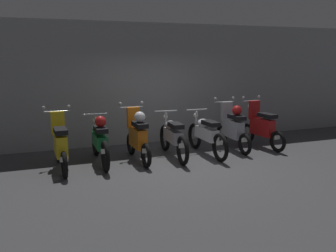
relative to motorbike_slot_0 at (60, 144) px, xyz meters
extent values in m
plane|color=#424244|center=(2.51, -0.67, -0.53)|extent=(80.00, 80.00, 0.00)
cube|color=gray|center=(2.51, 1.82, 1.07)|extent=(16.00, 0.30, 3.19)
torus|color=black|center=(-0.01, 0.53, -0.26)|extent=(0.10, 0.53, 0.53)
torus|color=black|center=(0.02, -0.62, -0.26)|extent=(0.10, 0.53, 0.53)
cube|color=gold|center=(0.00, -0.04, 0.01)|extent=(0.24, 0.74, 0.44)
cube|color=gold|center=(-0.01, 0.30, 0.41)|extent=(0.28, 0.13, 0.48)
cube|color=black|center=(0.01, -0.20, 0.33)|extent=(0.25, 0.53, 0.10)
cylinder|color=#B7BABF|center=(-0.01, 0.44, 0.63)|extent=(0.56, 0.05, 0.04)
sphere|color=#B7BABF|center=(-0.27, 0.43, 0.73)|extent=(0.07, 0.07, 0.07)
sphere|color=#B7BABF|center=(0.25, 0.45, 0.73)|extent=(0.07, 0.07, 0.07)
cylinder|color=#B7BABF|center=(-0.01, 0.49, 0.16)|extent=(0.06, 0.15, 0.85)
sphere|color=silver|center=(-0.01, 0.49, 0.48)|extent=(0.12, 0.12, 0.12)
cube|color=white|center=(0.02, -0.59, -0.16)|extent=(0.16, 0.02, 0.10)
torus|color=black|center=(0.84, 0.79, -0.20)|extent=(0.10, 0.65, 0.65)
torus|color=black|center=(0.83, -0.51, -0.20)|extent=(0.10, 0.65, 0.65)
cube|color=#197238|center=(0.84, 0.14, -0.01)|extent=(0.23, 0.83, 0.28)
ellipsoid|color=#197238|center=(0.84, 0.30, 0.21)|extent=(0.26, 0.44, 0.22)
cube|color=black|center=(0.84, -0.04, 0.27)|extent=(0.24, 0.52, 0.10)
cylinder|color=#B7BABF|center=(0.84, 0.69, 0.49)|extent=(0.56, 0.04, 0.04)
cylinder|color=#B7BABF|center=(0.84, 0.74, 0.12)|extent=(0.06, 0.16, 0.65)
sphere|color=silver|center=(0.84, 0.74, 0.34)|extent=(0.12, 0.12, 0.12)
cube|color=white|center=(0.83, -0.48, -0.10)|extent=(0.16, 0.01, 0.10)
sphere|color=red|center=(0.84, -0.04, 0.44)|extent=(0.24, 0.24, 0.24)
torus|color=black|center=(1.66, 0.63, -0.26)|extent=(0.10, 0.53, 0.53)
torus|color=black|center=(1.69, -0.52, -0.26)|extent=(0.10, 0.53, 0.53)
cube|color=orange|center=(1.68, 0.05, 0.01)|extent=(0.24, 0.74, 0.44)
cube|color=orange|center=(1.67, 0.40, 0.41)|extent=(0.28, 0.13, 0.48)
cube|color=black|center=(1.68, -0.11, 0.33)|extent=(0.25, 0.53, 0.10)
cylinder|color=#B7BABF|center=(1.66, 0.53, 0.63)|extent=(0.56, 0.05, 0.04)
sphere|color=#B7BABF|center=(1.40, 0.53, 0.73)|extent=(0.07, 0.07, 0.07)
sphere|color=#B7BABF|center=(1.92, 0.54, 0.73)|extent=(0.07, 0.07, 0.07)
cylinder|color=#B7BABF|center=(1.66, 0.58, 0.16)|extent=(0.06, 0.15, 0.85)
sphere|color=silver|center=(1.66, 0.58, 0.48)|extent=(0.12, 0.12, 0.12)
cube|color=white|center=(1.69, -0.50, -0.16)|extent=(0.16, 0.02, 0.10)
sphere|color=silver|center=(1.68, -0.11, 0.50)|extent=(0.24, 0.24, 0.24)
torus|color=black|center=(2.54, 0.68, -0.20)|extent=(0.12, 0.65, 0.65)
torus|color=black|center=(2.48, -0.62, -0.20)|extent=(0.12, 0.65, 0.65)
cube|color=#9EA0A8|center=(2.51, 0.03, -0.01)|extent=(0.26, 0.84, 0.28)
ellipsoid|color=#9EA0A8|center=(2.52, 0.18, 0.21)|extent=(0.28, 0.45, 0.22)
cube|color=black|center=(2.51, -0.15, 0.27)|extent=(0.26, 0.53, 0.10)
cylinder|color=#B7BABF|center=(2.54, 0.57, 0.49)|extent=(0.56, 0.06, 0.04)
cylinder|color=#B7BABF|center=(2.54, 0.63, 0.12)|extent=(0.06, 0.16, 0.65)
sphere|color=silver|center=(2.54, 0.63, 0.34)|extent=(0.12, 0.12, 0.12)
cube|color=white|center=(2.48, -0.59, -0.10)|extent=(0.16, 0.02, 0.10)
torus|color=black|center=(3.33, 0.63, -0.20)|extent=(0.11, 0.65, 0.65)
torus|color=black|center=(3.37, -0.67, -0.20)|extent=(0.11, 0.65, 0.65)
cube|color=silver|center=(3.35, -0.02, -0.01)|extent=(0.24, 0.84, 0.28)
ellipsoid|color=silver|center=(3.35, 0.14, 0.21)|extent=(0.27, 0.45, 0.22)
cube|color=black|center=(3.36, -0.20, 0.27)|extent=(0.25, 0.53, 0.10)
cylinder|color=#B7BABF|center=(3.34, 0.53, 0.49)|extent=(0.56, 0.05, 0.04)
cylinder|color=#B7BABF|center=(3.34, 0.58, 0.12)|extent=(0.06, 0.16, 0.65)
sphere|color=silver|center=(3.34, 0.58, 0.34)|extent=(0.12, 0.12, 0.12)
cube|color=white|center=(3.37, -0.64, -0.10)|extent=(0.16, 0.02, 0.10)
torus|color=black|center=(4.19, 0.76, -0.26)|extent=(0.09, 0.53, 0.53)
torus|color=black|center=(4.19, -0.39, -0.26)|extent=(0.09, 0.53, 0.53)
cube|color=#9EA0A8|center=(4.19, 0.19, 0.01)|extent=(0.22, 0.74, 0.44)
cube|color=#9EA0A8|center=(4.19, 0.53, 0.41)|extent=(0.28, 0.12, 0.48)
cube|color=black|center=(4.19, 0.03, 0.33)|extent=(0.24, 0.52, 0.10)
cylinder|color=#B7BABF|center=(4.19, 0.67, 0.63)|extent=(0.56, 0.04, 0.04)
sphere|color=#B7BABF|center=(3.93, 0.67, 0.73)|extent=(0.07, 0.07, 0.07)
sphere|color=#B7BABF|center=(4.45, 0.67, 0.73)|extent=(0.07, 0.07, 0.07)
cylinder|color=#B7BABF|center=(4.19, 0.72, 0.16)|extent=(0.06, 0.15, 0.85)
sphere|color=silver|center=(4.19, 0.72, 0.48)|extent=(0.12, 0.12, 0.12)
cube|color=white|center=(4.19, -0.36, -0.16)|extent=(0.16, 0.01, 0.10)
sphere|color=red|center=(4.19, 0.03, 0.50)|extent=(0.24, 0.24, 0.24)
torus|color=black|center=(4.96, 0.72, -0.26)|extent=(0.15, 0.54, 0.53)
torus|color=black|center=(5.09, -0.42, -0.26)|extent=(0.15, 0.54, 0.53)
cube|color=red|center=(5.03, 0.15, 0.01)|extent=(0.30, 0.76, 0.44)
cube|color=red|center=(4.99, 0.49, 0.41)|extent=(0.29, 0.15, 0.48)
cube|color=black|center=(5.04, -0.01, 0.33)|extent=(0.30, 0.54, 0.10)
cylinder|color=#B7BABF|center=(4.97, 0.63, 0.63)|extent=(0.56, 0.10, 0.04)
sphere|color=#B7BABF|center=(4.71, 0.60, 0.73)|extent=(0.07, 0.07, 0.07)
sphere|color=#B7BABF|center=(5.23, 0.66, 0.73)|extent=(0.07, 0.07, 0.07)
cylinder|color=#B7BABF|center=(4.97, 0.67, 0.16)|extent=(0.07, 0.15, 0.85)
sphere|color=silver|center=(4.97, 0.67, 0.48)|extent=(0.12, 0.12, 0.12)
cube|color=white|center=(5.09, -0.40, -0.16)|extent=(0.16, 0.03, 0.10)
camera|label=1|loc=(-0.44, -7.60, 1.78)|focal=38.78mm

